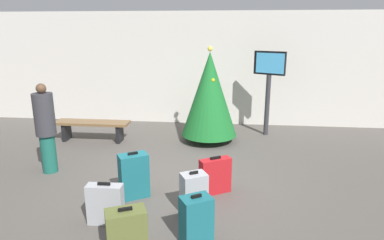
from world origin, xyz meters
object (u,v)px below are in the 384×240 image
at_px(suitcase_2, 215,176).
at_px(traveller_0, 46,127).
at_px(suitcase_3, 134,176).
at_px(suitcase_4, 196,220).
at_px(holiday_tree, 210,94).
at_px(suitcase_0, 127,231).
at_px(suitcase_5, 194,193).
at_px(flight_info_kiosk, 269,78).
at_px(suitcase_1, 105,204).
at_px(waiting_bench, 92,126).

bearing_deg(suitcase_2, traveller_0, 170.56).
xyz_separation_m(suitcase_3, suitcase_4, (1.09, -1.09, -0.05)).
distance_m(holiday_tree, suitcase_3, 3.15).
distance_m(suitcase_0, suitcase_2, 1.89).
distance_m(suitcase_0, suitcase_5, 1.19).
xyz_separation_m(flight_info_kiosk, suitcase_3, (-2.44, -3.56, -1.08)).
xyz_separation_m(holiday_tree, suitcase_3, (-1.03, -2.88, -0.79)).
bearing_deg(suitcase_1, suitcase_4, -13.46).
bearing_deg(traveller_0, flight_info_kiosk, 32.93).
distance_m(traveller_0, suitcase_5, 3.12).
height_order(flight_info_kiosk, suitcase_0, flight_info_kiosk).
height_order(flight_info_kiosk, suitcase_4, flight_info_kiosk).
distance_m(suitcase_0, suitcase_3, 1.37).
bearing_deg(suitcase_0, suitcase_1, 129.69).
distance_m(flight_info_kiosk, suitcase_1, 5.20).
bearing_deg(holiday_tree, suitcase_0, -100.03).
xyz_separation_m(waiting_bench, suitcase_1, (1.56, -3.39, -0.08)).
distance_m(holiday_tree, suitcase_1, 3.95).
relative_size(traveller_0, suitcase_4, 2.54).
relative_size(flight_info_kiosk, suitcase_4, 3.17).
xyz_separation_m(suitcase_3, suitcase_5, (0.99, -0.38, -0.05)).
bearing_deg(suitcase_5, suitcase_0, -126.46).
height_order(waiting_bench, suitcase_2, suitcase_2).
height_order(waiting_bench, suitcase_3, suitcase_3).
height_order(traveller_0, suitcase_1, traveller_0).
xyz_separation_m(waiting_bench, suitcase_2, (3.01, -2.34, -0.07)).
relative_size(suitcase_3, suitcase_4, 1.14).
bearing_deg(suitcase_4, suitcase_2, 82.36).
height_order(suitcase_1, suitcase_2, suitcase_2).
bearing_deg(suitcase_2, waiting_bench, 142.16).
xyz_separation_m(suitcase_0, suitcase_1, (-0.46, 0.56, 0.01)).
height_order(suitcase_0, suitcase_2, suitcase_2).
relative_size(suitcase_1, suitcase_4, 0.92).
bearing_deg(suitcase_2, suitcase_1, -144.25).
bearing_deg(suitcase_0, suitcase_5, 53.54).
bearing_deg(suitcase_5, suitcase_4, -81.84).
xyz_separation_m(suitcase_0, suitcase_2, (0.99, 1.61, 0.03)).
distance_m(waiting_bench, suitcase_5, 4.05).
relative_size(traveller_0, suitcase_0, 2.88).
height_order(flight_info_kiosk, suitcase_3, flight_info_kiosk).
distance_m(flight_info_kiosk, waiting_bench, 4.41).
relative_size(traveller_0, suitcase_1, 2.75).
bearing_deg(suitcase_4, suitcase_1, 166.54).
bearing_deg(waiting_bench, suitcase_1, -65.30).
distance_m(holiday_tree, waiting_bench, 2.89).
xyz_separation_m(waiting_bench, suitcase_3, (1.74, -2.61, -0.01)).
height_order(traveller_0, suitcase_5, traveller_0).
distance_m(holiday_tree, traveller_0, 3.56).
xyz_separation_m(suitcase_2, suitcase_3, (-1.27, -0.27, 0.06)).
height_order(holiday_tree, suitcase_3, holiday_tree).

